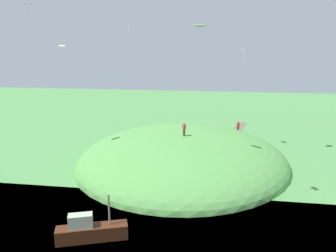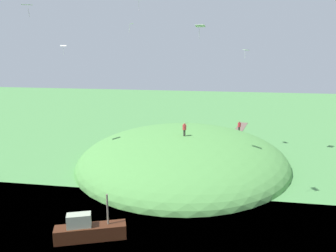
# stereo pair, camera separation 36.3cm
# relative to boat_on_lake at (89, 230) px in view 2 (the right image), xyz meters

# --- Properties ---
(ground_plane) EXTENTS (160.00, 160.00, 0.00)m
(ground_plane) POSITION_rel_boat_on_lake_xyz_m (11.24, -5.29, -0.76)
(ground_plane) COLOR #508F4B
(grass_hill) EXTENTS (29.68, 26.37, 7.61)m
(grass_hill) POSITION_rel_boat_on_lake_xyz_m (19.11, -4.83, -0.76)
(grass_hill) COLOR #569A49
(grass_hill) RESTS_ON ground_plane
(dirt_path) EXTENTS (16.78, 4.69, 0.04)m
(dirt_path) POSITION_rel_boat_on_lake_xyz_m (35.33, -12.19, -0.74)
(dirt_path) COLOR brown
(dirt_path) RESTS_ON ground_plane
(boat_on_lake) EXTENTS (2.93, 5.39, 3.56)m
(boat_on_lake) POSITION_rel_boat_on_lake_xyz_m (0.00, 0.00, 0.00)
(boat_on_lake) COLOR #432011
(boat_on_lake) RESTS_ON lake_water
(person_on_hilltop) EXTENTS (0.64, 0.64, 1.64)m
(person_on_hilltop) POSITION_rel_boat_on_lake_xyz_m (17.45, -5.17, 4.04)
(person_on_hilltop) COLOR #32312B
(person_on_hilltop) RESTS_ON grass_hill
(person_near_shore) EXTENTS (0.66, 0.66, 1.65)m
(person_near_shore) POSITION_rel_boat_on_lake_xyz_m (29.85, -12.24, 1.79)
(person_near_shore) COLOR #2D302C
(person_near_shore) RESTS_ON grass_hill
(kite_1) EXTENTS (1.23, 1.38, 1.26)m
(kite_1) POSITION_rel_boat_on_lake_xyz_m (13.41, 11.50, 17.88)
(kite_1) COLOR white
(kite_2) EXTENTS (0.74, 0.58, 1.21)m
(kite_2) POSITION_rel_boat_on_lake_xyz_m (23.43, 2.79, 16.46)
(kite_2) COLOR white
(kite_3) EXTENTS (1.11, 0.97, 1.16)m
(kite_3) POSITION_rel_boat_on_lake_xyz_m (25.95, -12.44, 13.10)
(kite_3) COLOR silver
(kite_4) EXTENTS (0.79, 1.06, 1.37)m
(kite_4) POSITION_rel_boat_on_lake_xyz_m (13.42, -7.11, 15.51)
(kite_4) COLOR white
(kite_7) EXTENTS (0.84, 1.04, 1.37)m
(kite_7) POSITION_rel_boat_on_lake_xyz_m (26.22, 14.02, 13.66)
(kite_7) COLOR silver
(mooring_post) EXTENTS (0.14, 0.14, 1.33)m
(mooring_post) POSITION_rel_boat_on_lake_xyz_m (9.25, -5.22, -0.09)
(mooring_post) COLOR brown
(mooring_post) RESTS_ON ground_plane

